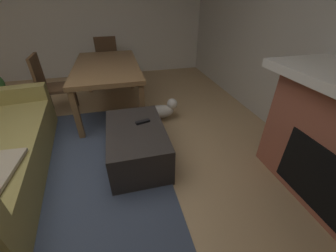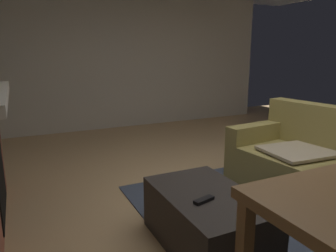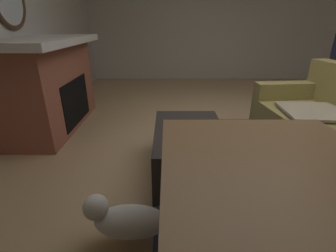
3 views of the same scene
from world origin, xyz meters
name	(u,v)px [view 3 (image 3 of 3)]	position (x,y,z in m)	size (l,w,h in m)	color
floor	(253,151)	(0.00, 0.00, 0.00)	(9.03, 9.03, 0.00)	tan
wall_left	(208,21)	(-3.76, 0.00, 1.31)	(0.12, 5.96, 2.62)	beige
area_rug	(263,170)	(0.38, -0.03, 0.01)	(2.60, 2.00, 0.01)	#3D475B
fireplace	(51,84)	(-0.69, -2.40, 0.57)	(1.77, 0.76, 1.13)	#9E5642
round_wall_mirror	(9,1)	(-0.69, -2.69, 1.51)	(0.61, 0.05, 0.61)	#4C331E
ottoman_coffee_table	(189,151)	(0.38, -0.74, 0.21)	(0.98, 0.62, 0.42)	#2D2826
tv_remote	(179,133)	(0.48, -0.84, 0.43)	(0.05, 0.16, 0.02)	black
small_dog	(126,219)	(1.17, -1.20, 0.17)	(0.21, 0.51, 0.29)	silver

